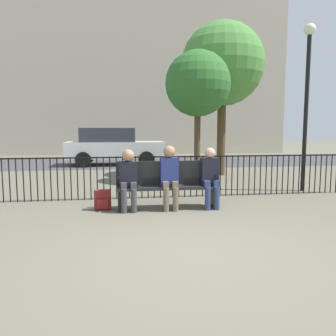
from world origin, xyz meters
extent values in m
plane|color=#605B4C|center=(0.00, 0.00, 0.00)|extent=(80.00, 80.00, 0.00)
cube|color=black|center=(0.00, 2.33, 0.42)|extent=(1.99, 0.45, 0.05)
cube|color=black|center=(0.00, 2.53, 0.69)|extent=(1.99, 0.05, 0.47)
cube|color=black|center=(-0.94, 2.33, 0.20)|extent=(0.06, 0.38, 0.40)
cube|color=black|center=(0.94, 2.33, 0.20)|extent=(0.06, 0.38, 0.40)
cube|color=black|center=(-0.94, 2.33, 0.65)|extent=(0.06, 0.38, 0.04)
cube|color=black|center=(0.94, 2.33, 0.65)|extent=(0.06, 0.38, 0.04)
cylinder|color=#3D3D42|center=(-0.85, 2.11, 0.23)|extent=(0.11, 0.11, 0.45)
cylinder|color=#3D3D42|center=(-0.67, 2.11, 0.23)|extent=(0.11, 0.11, 0.45)
cube|color=#3D3D42|center=(-0.85, 2.21, 0.50)|extent=(0.11, 0.20, 0.12)
cube|color=#3D3D42|center=(-0.67, 2.21, 0.50)|extent=(0.11, 0.20, 0.12)
cube|color=black|center=(-0.76, 2.33, 0.69)|extent=(0.34, 0.22, 0.49)
sphere|color=#A37556|center=(-0.76, 2.31, 1.05)|extent=(0.23, 0.23, 0.23)
cylinder|color=brown|center=(-0.07, 2.11, 0.23)|extent=(0.11, 0.11, 0.45)
cylinder|color=brown|center=(0.11, 2.11, 0.23)|extent=(0.11, 0.11, 0.45)
cube|color=brown|center=(-0.07, 2.21, 0.50)|extent=(0.11, 0.20, 0.12)
cube|color=brown|center=(0.11, 2.21, 0.50)|extent=(0.11, 0.20, 0.12)
cube|color=navy|center=(0.02, 2.33, 0.73)|extent=(0.34, 0.22, 0.55)
sphere|color=#A37556|center=(0.02, 2.31, 1.12)|extent=(0.23, 0.23, 0.23)
cylinder|color=navy|center=(0.74, 2.11, 0.23)|extent=(0.11, 0.11, 0.45)
cylinder|color=navy|center=(0.92, 2.11, 0.23)|extent=(0.11, 0.11, 0.45)
cube|color=navy|center=(0.74, 2.21, 0.50)|extent=(0.11, 0.20, 0.12)
cube|color=navy|center=(0.92, 2.21, 0.50)|extent=(0.11, 0.20, 0.12)
cube|color=black|center=(0.83, 2.33, 0.72)|extent=(0.34, 0.22, 0.53)
sphere|color=tan|center=(0.83, 2.31, 1.09)|extent=(0.21, 0.21, 0.21)
cube|color=maroon|center=(-1.26, 2.43, 0.19)|extent=(0.32, 0.17, 0.39)
cube|color=maroon|center=(-1.26, 2.32, 0.13)|extent=(0.22, 0.04, 0.17)
cylinder|color=black|center=(-3.38, 3.39, 0.47)|extent=(0.02, 0.02, 0.95)
cylinder|color=black|center=(-3.24, 3.39, 0.47)|extent=(0.02, 0.02, 0.95)
cylinder|color=black|center=(-3.10, 3.39, 0.47)|extent=(0.02, 0.02, 0.95)
cylinder|color=black|center=(-2.96, 3.39, 0.47)|extent=(0.02, 0.02, 0.95)
cylinder|color=black|center=(-2.82, 3.39, 0.47)|extent=(0.02, 0.02, 0.95)
cylinder|color=black|center=(-2.68, 3.39, 0.47)|extent=(0.02, 0.02, 0.95)
cylinder|color=black|center=(-2.54, 3.39, 0.47)|extent=(0.02, 0.02, 0.95)
cylinder|color=black|center=(-2.40, 3.39, 0.47)|extent=(0.02, 0.02, 0.95)
cylinder|color=black|center=(-2.26, 3.39, 0.47)|extent=(0.02, 0.02, 0.95)
cylinder|color=black|center=(-2.12, 3.39, 0.47)|extent=(0.02, 0.02, 0.95)
cylinder|color=black|center=(-1.98, 3.39, 0.47)|extent=(0.02, 0.02, 0.95)
cylinder|color=black|center=(-1.84, 3.39, 0.47)|extent=(0.02, 0.02, 0.95)
cylinder|color=black|center=(-1.70, 3.39, 0.47)|extent=(0.02, 0.02, 0.95)
cylinder|color=black|center=(-1.56, 3.39, 0.47)|extent=(0.02, 0.02, 0.95)
cylinder|color=black|center=(-1.42, 3.39, 0.47)|extent=(0.02, 0.02, 0.95)
cylinder|color=black|center=(-1.28, 3.39, 0.47)|extent=(0.02, 0.02, 0.95)
cylinder|color=black|center=(-1.14, 3.39, 0.47)|extent=(0.02, 0.02, 0.95)
cylinder|color=black|center=(-1.00, 3.39, 0.47)|extent=(0.02, 0.02, 0.95)
cylinder|color=black|center=(-0.86, 3.39, 0.47)|extent=(0.02, 0.02, 0.95)
cylinder|color=black|center=(-0.72, 3.39, 0.47)|extent=(0.02, 0.02, 0.95)
cylinder|color=black|center=(-0.58, 3.39, 0.47)|extent=(0.02, 0.02, 0.95)
cylinder|color=black|center=(-0.44, 3.39, 0.47)|extent=(0.02, 0.02, 0.95)
cylinder|color=black|center=(-0.30, 3.39, 0.47)|extent=(0.02, 0.02, 0.95)
cylinder|color=black|center=(-0.16, 3.39, 0.47)|extent=(0.02, 0.02, 0.95)
cylinder|color=black|center=(-0.02, 3.39, 0.47)|extent=(0.02, 0.02, 0.95)
cylinder|color=black|center=(0.12, 3.39, 0.47)|extent=(0.02, 0.02, 0.95)
cylinder|color=black|center=(0.26, 3.39, 0.47)|extent=(0.02, 0.02, 0.95)
cylinder|color=black|center=(0.40, 3.39, 0.47)|extent=(0.02, 0.02, 0.95)
cylinder|color=black|center=(0.54, 3.39, 0.47)|extent=(0.02, 0.02, 0.95)
cylinder|color=black|center=(0.68, 3.39, 0.47)|extent=(0.02, 0.02, 0.95)
cylinder|color=black|center=(0.82, 3.39, 0.47)|extent=(0.02, 0.02, 0.95)
cylinder|color=black|center=(0.96, 3.39, 0.47)|extent=(0.02, 0.02, 0.95)
cylinder|color=black|center=(1.10, 3.39, 0.47)|extent=(0.02, 0.02, 0.95)
cylinder|color=black|center=(1.24, 3.39, 0.47)|extent=(0.02, 0.02, 0.95)
cylinder|color=black|center=(1.38, 3.39, 0.47)|extent=(0.02, 0.02, 0.95)
cylinder|color=black|center=(1.52, 3.39, 0.47)|extent=(0.02, 0.02, 0.95)
cylinder|color=black|center=(1.66, 3.39, 0.47)|extent=(0.02, 0.02, 0.95)
cylinder|color=black|center=(1.80, 3.39, 0.47)|extent=(0.02, 0.02, 0.95)
cylinder|color=black|center=(1.94, 3.39, 0.47)|extent=(0.02, 0.02, 0.95)
cylinder|color=black|center=(2.08, 3.39, 0.47)|extent=(0.02, 0.02, 0.95)
cylinder|color=black|center=(2.22, 3.39, 0.47)|extent=(0.02, 0.02, 0.95)
cylinder|color=black|center=(2.36, 3.39, 0.47)|extent=(0.02, 0.02, 0.95)
cylinder|color=black|center=(2.50, 3.39, 0.47)|extent=(0.02, 0.02, 0.95)
cylinder|color=black|center=(2.64, 3.39, 0.47)|extent=(0.02, 0.02, 0.95)
cylinder|color=black|center=(2.78, 3.39, 0.47)|extent=(0.02, 0.02, 0.95)
cylinder|color=black|center=(2.92, 3.39, 0.47)|extent=(0.02, 0.02, 0.95)
cylinder|color=black|center=(3.06, 3.39, 0.47)|extent=(0.02, 0.02, 0.95)
cylinder|color=black|center=(3.20, 3.39, 0.47)|extent=(0.02, 0.02, 0.95)
cylinder|color=black|center=(3.34, 3.39, 0.47)|extent=(0.02, 0.02, 0.95)
cylinder|color=black|center=(3.48, 3.39, 0.47)|extent=(0.02, 0.02, 0.95)
cylinder|color=black|center=(3.62, 3.39, 0.47)|extent=(0.02, 0.02, 0.95)
cylinder|color=black|center=(3.76, 3.39, 0.47)|extent=(0.02, 0.02, 0.95)
cylinder|color=black|center=(3.90, 3.39, 0.47)|extent=(0.02, 0.02, 0.95)
cylinder|color=black|center=(4.04, 3.39, 0.47)|extent=(0.02, 0.02, 0.95)
cylinder|color=black|center=(4.18, 3.39, 0.47)|extent=(0.02, 0.02, 0.95)
cylinder|color=black|center=(4.32, 3.39, 0.47)|extent=(0.02, 0.02, 0.95)
cube|color=black|center=(0.00, 3.39, 0.93)|extent=(9.00, 0.03, 0.03)
cylinder|color=#4C3823|center=(1.35, 5.59, 1.17)|extent=(0.18, 0.18, 2.34)
sphere|color=#2D6628|center=(1.35, 5.59, 2.87)|extent=(1.90, 1.90, 1.90)
cylinder|color=#4C3823|center=(2.48, 6.88, 1.47)|extent=(0.29, 0.29, 2.94)
sphere|color=#478438|center=(2.48, 6.88, 3.69)|extent=(2.73, 2.73, 2.73)
cylinder|color=black|center=(3.64, 3.73, 1.92)|extent=(0.10, 0.10, 3.84)
sphere|color=silver|center=(3.64, 3.73, 3.93)|extent=(0.28, 0.28, 0.28)
cube|color=#3D3D3F|center=(0.00, 12.00, 0.00)|extent=(24.00, 6.00, 0.01)
cube|color=silver|center=(-1.13, 10.72, 0.67)|extent=(4.20, 1.70, 0.70)
cube|color=#2D333D|center=(-1.44, 10.72, 1.32)|extent=(2.31, 1.56, 0.60)
cylinder|color=black|center=(0.17, 9.85, 0.32)|extent=(0.64, 0.20, 0.64)
cylinder|color=black|center=(0.17, 11.59, 0.32)|extent=(0.64, 0.20, 0.64)
cylinder|color=black|center=(-2.43, 9.85, 0.32)|extent=(0.64, 0.20, 0.64)
cylinder|color=black|center=(-2.43, 11.59, 0.32)|extent=(0.64, 0.20, 0.64)
cube|color=#B2A893|center=(0.00, 20.00, 6.06)|extent=(20.00, 6.00, 12.13)
camera|label=1|loc=(-0.90, -3.87, 1.53)|focal=35.00mm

